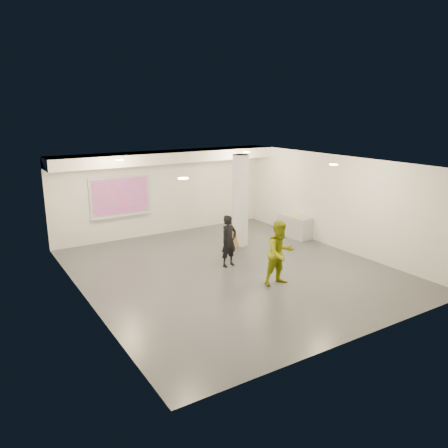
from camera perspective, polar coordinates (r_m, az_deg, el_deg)
floor at (r=12.36m, az=0.99°, el=-6.01°), size 8.00×9.00×0.01m
ceiling at (r=11.64m, az=1.05°, el=7.93°), size 8.00×9.00×0.01m
wall_back at (r=15.79m, az=-7.93°, el=4.11°), size 8.00×0.01×3.00m
wall_front at (r=8.66m, az=17.54°, el=-5.45°), size 8.00×0.01×3.00m
wall_left at (r=10.37m, az=-17.88°, el=-2.15°), size 0.01×9.00×3.00m
wall_right at (r=14.43m, az=14.48°, el=2.77°), size 0.01×9.00×3.00m
soffit_band at (r=15.10m, az=-7.24°, el=8.72°), size 8.00×1.10×0.36m
downlight_nw at (r=12.93m, az=-13.46°, el=8.13°), size 0.22×0.22×0.02m
downlight_ne at (r=14.92m, az=2.93°, el=9.36°), size 0.22×0.22×0.02m
downlight_sw at (r=9.26m, az=-5.35°, el=5.95°), size 0.22×0.22×0.02m
downlight_se at (r=11.88m, az=14.11°, el=7.53°), size 0.22×0.22×0.02m
column at (r=14.18m, az=2.14°, el=3.03°), size 0.52×0.52×3.00m
projection_screen at (r=15.17m, az=-13.39°, el=3.52°), size 2.10×0.13×1.42m
credenza at (r=15.63m, az=9.23°, el=-0.25°), size 0.62×1.34×0.77m
papers_stack at (r=15.51m, az=9.29°, el=1.13°), size 0.30×0.36×0.02m
postit_pad at (r=15.47m, az=9.27°, el=1.11°), size 0.21×0.28×0.03m
cardboard_back at (r=14.25m, az=1.52°, el=-1.75°), size 0.66×0.37×0.67m
cardboard_front at (r=14.22m, az=0.95°, el=-1.90°), size 0.57×0.23×0.61m
woman at (r=12.44m, az=0.64°, el=-2.25°), size 0.61×0.46×1.49m
man at (r=11.20m, az=7.35°, el=-3.80°), size 0.85×0.68×1.69m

